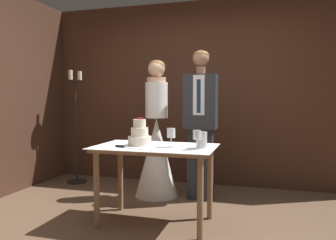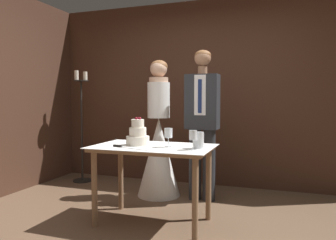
% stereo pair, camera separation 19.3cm
% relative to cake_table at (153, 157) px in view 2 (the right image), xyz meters
% --- Properties ---
extents(ground_plane, '(40.00, 40.00, 0.00)m').
position_rel_cake_table_xyz_m(ground_plane, '(0.13, -0.27, -0.66)').
color(ground_plane, brown).
extents(wall_back, '(4.72, 0.12, 2.62)m').
position_rel_cake_table_xyz_m(wall_back, '(0.13, 1.69, 0.65)').
color(wall_back, '#472B1E').
rests_on(wall_back, ground_plane).
extents(cake_table, '(1.17, 0.72, 0.77)m').
position_rel_cake_table_xyz_m(cake_table, '(0.00, 0.00, 0.00)').
color(cake_table, '#8E6B4C').
rests_on(cake_table, ground_plane).
extents(tiered_cake, '(0.23, 0.23, 0.28)m').
position_rel_cake_table_xyz_m(tiered_cake, '(-0.17, 0.02, 0.20)').
color(tiered_cake, silver).
rests_on(tiered_cake, cake_table).
extents(cake_knife, '(0.41, 0.14, 0.02)m').
position_rel_cake_table_xyz_m(cake_knife, '(-0.22, -0.20, 0.11)').
color(cake_knife, silver).
rests_on(cake_knife, cake_table).
extents(wine_glass_near, '(0.07, 0.07, 0.18)m').
position_rel_cake_table_xyz_m(wine_glass_near, '(0.43, -0.11, 0.23)').
color(wine_glass_near, silver).
rests_on(wine_glass_near, cake_table).
extents(wine_glass_middle, '(0.08, 0.08, 0.18)m').
position_rel_cake_table_xyz_m(wine_glass_middle, '(0.16, -0.02, 0.24)').
color(wine_glass_middle, silver).
rests_on(wine_glass_middle, cake_table).
extents(hurricane_candle, '(0.10, 0.10, 0.15)m').
position_rel_cake_table_xyz_m(hurricane_candle, '(0.46, -0.00, 0.18)').
color(hurricane_candle, silver).
rests_on(hurricane_candle, cake_table).
extents(bride, '(0.54, 0.54, 1.71)m').
position_rel_cake_table_xyz_m(bride, '(-0.28, 0.90, -0.03)').
color(bride, white).
rests_on(bride, ground_plane).
extents(groom, '(0.39, 0.25, 1.81)m').
position_rel_cake_table_xyz_m(groom, '(0.28, 0.90, 0.34)').
color(groom, '#282B30').
rests_on(groom, ground_plane).
extents(candle_stand, '(0.28, 0.28, 1.65)m').
position_rel_cake_table_xyz_m(candle_stand, '(-1.62, 1.20, 0.11)').
color(candle_stand, black).
rests_on(candle_stand, ground_plane).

